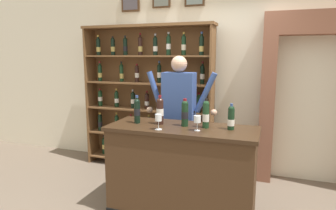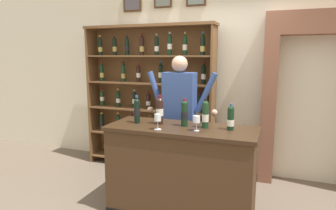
% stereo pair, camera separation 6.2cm
% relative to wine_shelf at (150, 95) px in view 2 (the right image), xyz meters
% --- Properties ---
extents(back_wall, '(12.00, 0.19, 3.13)m').
position_rel_wine_shelf_xyz_m(back_wall, '(0.73, 0.34, 0.41)').
color(back_wall, beige).
rests_on(back_wall, ground).
extents(wine_shelf, '(2.06, 0.33, 2.20)m').
position_rel_wine_shelf_xyz_m(wine_shelf, '(0.00, 0.00, 0.00)').
color(wine_shelf, brown).
rests_on(wine_shelf, ground).
extents(archway_doorway, '(1.38, 0.45, 2.32)m').
position_rel_wine_shelf_xyz_m(archway_doorway, '(2.34, 0.20, 0.15)').
color(archway_doorway, brown).
rests_on(archway_doorway, ground).
extents(tasting_counter, '(1.61, 0.64, 1.00)m').
position_rel_wine_shelf_xyz_m(tasting_counter, '(0.91, -1.21, -0.66)').
color(tasting_counter, '#422B19').
rests_on(tasting_counter, ground).
extents(shopkeeper, '(0.94, 0.22, 1.75)m').
position_rel_wine_shelf_xyz_m(shopkeeper, '(0.68, -0.60, -0.07)').
color(shopkeeper, '#2D3347').
rests_on(shopkeeper, ground).
extents(tasting_bottle_vin_santo, '(0.07, 0.07, 0.32)m').
position_rel_wine_shelf_xyz_m(tasting_bottle_vin_santo, '(0.38, -1.21, -0.01)').
color(tasting_bottle_vin_santo, black).
rests_on(tasting_bottle_vin_santo, tasting_counter).
extents(tasting_bottle_super_tuscan, '(0.08, 0.08, 0.33)m').
position_rel_wine_shelf_xyz_m(tasting_bottle_super_tuscan, '(0.64, -1.17, 0.00)').
color(tasting_bottle_super_tuscan, black).
rests_on(tasting_bottle_super_tuscan, tasting_counter).
extents(tasting_bottle_chianti, '(0.08, 0.08, 0.30)m').
position_rel_wine_shelf_xyz_m(tasting_bottle_chianti, '(0.93, -1.17, -0.01)').
color(tasting_bottle_chianti, black).
rests_on(tasting_bottle_chianti, tasting_counter).
extents(tasting_bottle_brunello, '(0.07, 0.07, 0.31)m').
position_rel_wine_shelf_xyz_m(tasting_bottle_brunello, '(1.16, -1.16, -0.01)').
color(tasting_bottle_brunello, '#19381E').
rests_on(tasting_bottle_brunello, tasting_counter).
extents(tasting_bottle_rosso, '(0.07, 0.07, 0.27)m').
position_rel_wine_shelf_xyz_m(tasting_bottle_rosso, '(1.42, -1.15, -0.03)').
color(tasting_bottle_rosso, black).
rests_on(tasting_bottle_rosso, tasting_counter).
extents(wine_glass_center, '(0.07, 0.07, 0.16)m').
position_rel_wine_shelf_xyz_m(wine_glass_center, '(1.10, -1.32, -0.04)').
color(wine_glass_center, silver).
rests_on(wine_glass_center, tasting_counter).
extents(wine_glass_left, '(0.07, 0.07, 0.16)m').
position_rel_wine_shelf_xyz_m(wine_glass_left, '(0.71, -1.40, -0.04)').
color(wine_glass_left, silver).
rests_on(wine_glass_left, tasting_counter).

